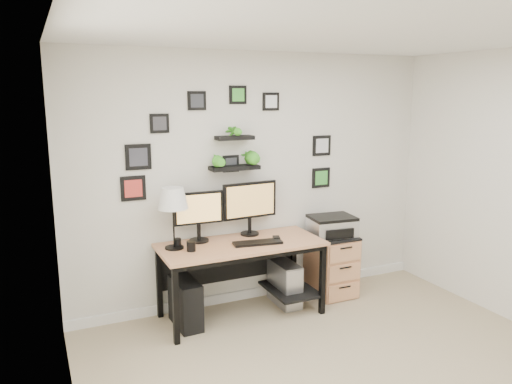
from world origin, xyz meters
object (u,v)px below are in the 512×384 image
monitor_left (199,213)px  pc_tower_grey (285,283)px  mug (191,246)px  printer (332,226)px  table_lamp (173,200)px  file_cabinet (332,264)px  monitor_right (250,204)px  desk (243,254)px  pc_tower_black (185,303)px

monitor_left → pc_tower_grey: (0.88, -0.15, -0.82)m
mug → pc_tower_grey: size_ratio=0.21×
mug → printer: (1.62, 0.13, -0.02)m
table_lamp → file_cabinet: size_ratio=0.87×
monitor_left → monitor_right: bearing=1.7°
desk → printer: printer is taller
monitor_right → pc_tower_black: monitor_right is taller
monitor_right → printer: size_ratio=1.18×
monitor_left → table_lamp: size_ratio=0.86×
monitor_right → pc_tower_grey: 0.92m
file_cabinet → pc_tower_black: bearing=-177.3°
monitor_right → pc_tower_grey: monitor_right is taller
file_cabinet → printer: (-0.01, -0.01, 0.44)m
monitor_right → mug: size_ratio=6.26×
pc_tower_black → file_cabinet: (1.69, 0.08, 0.11)m
table_lamp → pc_tower_grey: 1.52m
pc_tower_black → pc_tower_grey: bearing=-0.5°
desk → monitor_left: 0.60m
file_cabinet → desk: bearing=-176.9°
printer → desk: bearing=-177.2°
desk → mug: bearing=-172.4°
pc_tower_grey → printer: (0.58, 0.02, 0.55)m
monitor_left → monitor_right: size_ratio=0.84×
pc_tower_black → monitor_right: bearing=12.5°
monitor_left → pc_tower_black: monitor_left is taller
pc_tower_black → printer: (1.67, 0.07, 0.55)m
mug → monitor_right: bearing=20.5°
monitor_right → file_cabinet: 1.19m
mug → pc_tower_grey: mug is taller
desk → printer: size_ratio=3.18×
mug → file_cabinet: bearing=4.6°
file_cabinet → monitor_right: bearing=171.7°
monitor_left → pc_tower_black: bearing=-137.2°
pc_tower_grey → file_cabinet: size_ratio=0.69×
mug → printer: size_ratio=0.19×
pc_tower_grey → printer: 0.80m
printer → pc_tower_grey: bearing=-177.6°
pc_tower_black → pc_tower_grey: same height
monitor_left → pc_tower_grey: bearing=-9.6°
monitor_left → table_lamp: bearing=-158.9°
mug → table_lamp: bearing=130.3°
monitor_right → desk: bearing=-129.6°
monitor_right → table_lamp: (-0.83, -0.12, 0.14)m
desk → table_lamp: size_ratio=2.75×
monitor_right → pc_tower_black: bearing=-164.4°
desk → pc_tower_grey: 0.63m
monitor_right → pc_tower_black: 1.16m
desk → pc_tower_grey: (0.48, 0.03, -0.40)m
mug → pc_tower_black: mug is taller
pc_tower_black → desk: bearing=-1.0°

